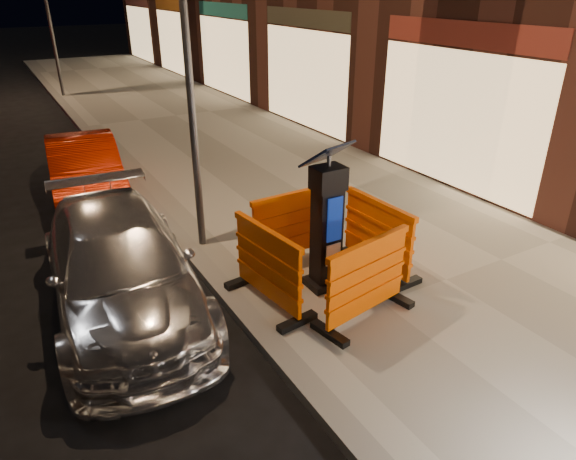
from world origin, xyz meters
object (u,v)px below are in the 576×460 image
barrier_back (292,226)px  barrier_bldgside (377,236)px  car_silver (128,307)px  barrier_kerbside (268,267)px  parking_kiosk (327,222)px  barrier_front (367,280)px  car_red (91,198)px

barrier_back → barrier_bldgside: bearing=-47.3°
barrier_bldgside → car_silver: size_ratio=0.32×
barrier_bldgside → barrier_back: bearing=41.7°
barrier_kerbside → car_silver: bearing=49.6°
parking_kiosk → barrier_kerbside: size_ratio=1.40×
barrier_front → barrier_bldgside: 1.34m
car_red → barrier_front: bearing=-65.6°
parking_kiosk → barrier_bldgside: size_ratio=1.40×
barrier_front → car_silver: barrier_front is taller
barrier_bldgside → car_red: barrier_bldgside is taller
barrier_front → car_silver: (-2.66, 2.06, -0.73)m
barrier_front → barrier_kerbside: 1.34m
parking_kiosk → barrier_back: 1.05m
parking_kiosk → barrier_back: size_ratio=1.40×
barrier_back → parking_kiosk: bearing=-92.3°
barrier_front → barrier_kerbside: same height
barrier_kerbside → barrier_bldgside: size_ratio=1.00×
barrier_front → barrier_back: 1.90m
barrier_kerbside → car_silver: barrier_kerbside is taller
barrier_front → barrier_back: same height
barrier_front → barrier_back: (0.00, 1.90, 0.00)m
barrier_front → barrier_bldgside: bearing=34.7°
barrier_back → barrier_kerbside: same height
barrier_back → barrier_kerbside: size_ratio=1.00×
parking_kiosk → car_silver: 3.11m
car_silver → car_red: car_silver is taller
barrier_kerbside → car_silver: 2.16m
barrier_front → barrier_back: bearing=79.7°
car_silver → car_red: (0.38, 4.61, 0.00)m
car_red → parking_kiosk: bearing=-62.7°
barrier_back → barrier_front: bearing=-92.3°
barrier_back → car_silver: 2.76m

